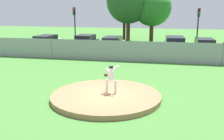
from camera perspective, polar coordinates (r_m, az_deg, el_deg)
name	(u,v)px	position (r m, az deg, el deg)	size (l,w,h in m)	color
ground_plane	(124,72)	(19.94, 2.60, -0.45)	(80.00, 80.00, 0.00)	#427A33
asphalt_strip	(137,53)	(28.19, 5.38, 3.63)	(44.00, 7.00, 0.01)	#2B2B2D
pitchers_mound	(106,96)	(14.25, -1.28, -5.62)	(5.78, 5.78, 0.26)	#99704C
pitcher_youth	(111,76)	(14.16, -0.23, -1.38)	(0.82, 0.32, 1.53)	silver
baseball	(129,90)	(14.83, 3.56, -4.19)	(0.07, 0.07, 0.07)	white
chainlink_fence	(132,51)	(23.64, 4.18, 3.97)	(37.50, 0.07, 1.91)	gray
parked_car_champagne	(204,47)	(28.32, 18.92, 4.60)	(2.02, 4.41, 1.64)	tan
parked_car_teal	(175,46)	(27.67, 13.08, 4.95)	(2.14, 4.90, 1.80)	#146066
parked_car_white	(112,45)	(28.54, 0.10, 5.39)	(2.00, 4.73, 1.61)	silver
parked_car_silver	(46,43)	(30.68, -13.81, 5.59)	(2.17, 4.84, 1.63)	#B7BABF
parked_car_navy	(86,43)	(29.44, -5.61, 5.64)	(2.05, 4.12, 1.73)	#161E4C
traffic_light_near	(75,19)	(33.83, -7.93, 10.55)	(0.28, 0.46, 4.58)	black
traffic_light_far	(198,21)	(31.78, 17.77, 9.78)	(0.28, 0.46, 4.51)	black
tree_leaning_west	(124,0)	(38.06, 2.65, 14.50)	(4.93, 4.93, 7.97)	#4C331E
tree_bushy_near	(128,2)	(35.85, 3.51, 14.23)	(5.66, 5.66, 8.13)	#4C331E
tree_slender_far	(152,7)	(35.93, 8.50, 12.96)	(4.87, 4.87, 7.02)	#4C331E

